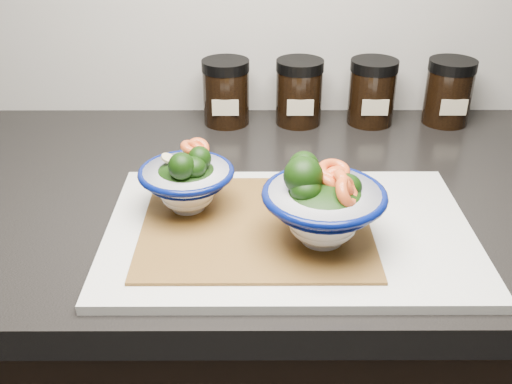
{
  "coord_description": "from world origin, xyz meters",
  "views": [
    {
      "loc": [
        -0.2,
        0.7,
        1.31
      ],
      "look_at": [
        -0.19,
        1.33,
        0.96
      ],
      "focal_mm": 42.0,
      "sensor_mm": 36.0,
      "label": 1
    }
  ],
  "objects_px": {
    "bowl_left": "(188,181)",
    "spice_jar_d": "(449,92)",
    "bowl_right": "(323,205)",
    "spice_jar_a": "(226,92)",
    "cutting_board": "(289,231)",
    "spice_jar_b": "(299,92)",
    "spice_jar_c": "(372,92)"
  },
  "relations": [
    {
      "from": "bowl_left",
      "to": "spice_jar_d",
      "type": "distance_m",
      "value": 0.53
    },
    {
      "from": "bowl_right",
      "to": "spice_jar_a",
      "type": "bearing_deg",
      "value": 107.75
    },
    {
      "from": "bowl_left",
      "to": "spice_jar_a",
      "type": "relative_size",
      "value": 1.08
    },
    {
      "from": "spice_jar_a",
      "to": "cutting_board",
      "type": "bearing_deg",
      "value": -75.98
    },
    {
      "from": "spice_jar_b",
      "to": "spice_jar_a",
      "type": "bearing_deg",
      "value": 180.0
    },
    {
      "from": "bowl_left",
      "to": "bowl_right",
      "type": "bearing_deg",
      "value": -24.46
    },
    {
      "from": "cutting_board",
      "to": "bowl_right",
      "type": "distance_m",
      "value": 0.07
    },
    {
      "from": "cutting_board",
      "to": "spice_jar_b",
      "type": "bearing_deg",
      "value": 84.53
    },
    {
      "from": "bowl_right",
      "to": "spice_jar_d",
      "type": "bearing_deg",
      "value": 57.0
    },
    {
      "from": "bowl_left",
      "to": "spice_jar_b",
      "type": "relative_size",
      "value": 1.08
    },
    {
      "from": "bowl_right",
      "to": "spice_jar_c",
      "type": "distance_m",
      "value": 0.42
    },
    {
      "from": "bowl_left",
      "to": "spice_jar_d",
      "type": "relative_size",
      "value": 1.08
    },
    {
      "from": "spice_jar_c",
      "to": "spice_jar_b",
      "type": "bearing_deg",
      "value": 180.0
    },
    {
      "from": "cutting_board",
      "to": "spice_jar_b",
      "type": "height_order",
      "value": "spice_jar_b"
    },
    {
      "from": "spice_jar_a",
      "to": "bowl_left",
      "type": "bearing_deg",
      "value": -96.24
    },
    {
      "from": "bowl_left",
      "to": "bowl_right",
      "type": "relative_size",
      "value": 0.84
    },
    {
      "from": "spice_jar_d",
      "to": "bowl_right",
      "type": "bearing_deg",
      "value": -123.0
    },
    {
      "from": "spice_jar_b",
      "to": "spice_jar_d",
      "type": "relative_size",
      "value": 1.0
    },
    {
      "from": "cutting_board",
      "to": "spice_jar_b",
      "type": "distance_m",
      "value": 0.37
    },
    {
      "from": "cutting_board",
      "to": "spice_jar_d",
      "type": "relative_size",
      "value": 3.98
    },
    {
      "from": "bowl_right",
      "to": "spice_jar_b",
      "type": "bearing_deg",
      "value": 90.14
    },
    {
      "from": "bowl_left",
      "to": "spice_jar_b",
      "type": "bearing_deg",
      "value": 63.45
    },
    {
      "from": "bowl_left",
      "to": "spice_jar_c",
      "type": "relative_size",
      "value": 1.08
    },
    {
      "from": "bowl_left",
      "to": "spice_jar_b",
      "type": "xyz_separation_m",
      "value": [
        0.16,
        0.32,
        0.0
      ]
    },
    {
      "from": "spice_jar_b",
      "to": "bowl_left",
      "type": "bearing_deg",
      "value": -116.55
    },
    {
      "from": "bowl_right",
      "to": "spice_jar_a",
      "type": "height_order",
      "value": "bowl_right"
    },
    {
      "from": "cutting_board",
      "to": "bowl_right",
      "type": "bearing_deg",
      "value": -41.66
    },
    {
      "from": "spice_jar_d",
      "to": "cutting_board",
      "type": "bearing_deg",
      "value": -128.82
    },
    {
      "from": "spice_jar_b",
      "to": "spice_jar_d",
      "type": "bearing_deg",
      "value": 0.0
    },
    {
      "from": "bowl_left",
      "to": "spice_jar_a",
      "type": "height_order",
      "value": "spice_jar_a"
    },
    {
      "from": "spice_jar_c",
      "to": "cutting_board",
      "type": "bearing_deg",
      "value": -113.81
    },
    {
      "from": "cutting_board",
      "to": "spice_jar_a",
      "type": "height_order",
      "value": "spice_jar_a"
    }
  ]
}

